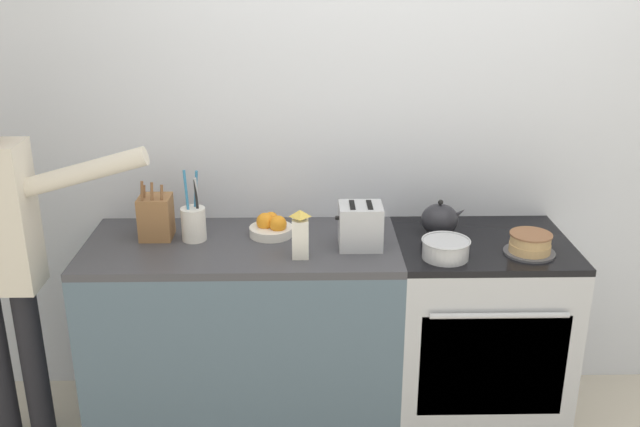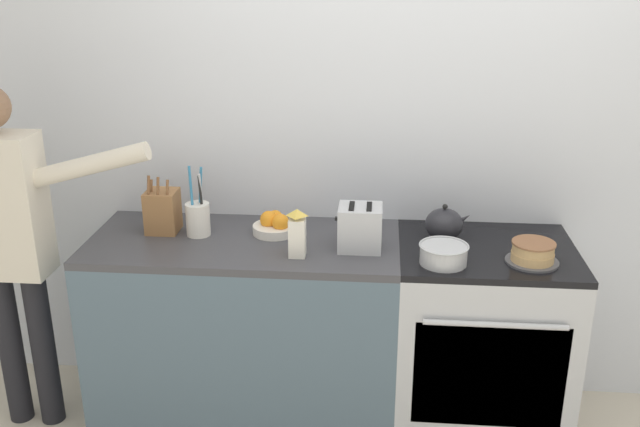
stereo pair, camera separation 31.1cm
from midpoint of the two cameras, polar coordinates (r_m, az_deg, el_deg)
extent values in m
cube|color=silver|center=(3.41, 9.75, 5.52)|extent=(8.00, 0.04, 2.60)
cube|color=#4C6070|center=(3.44, -3.25, -9.55)|extent=(1.41, 0.64, 0.89)
cube|color=#3D3D42|center=(3.23, -3.41, -2.45)|extent=(1.41, 0.64, 0.03)
cube|color=#B7BABF|center=(3.47, 15.21, -9.99)|extent=(0.78, 0.64, 0.89)
cube|color=black|center=(3.19, 16.19, -12.48)|extent=(0.64, 0.01, 0.49)
cylinder|color=#B7BABF|center=(3.04, 16.75, -8.60)|extent=(0.58, 0.02, 0.02)
cube|color=black|center=(3.27, 15.95, -2.96)|extent=(0.78, 0.64, 0.03)
cylinder|color=#4C4C51|center=(3.17, 19.33, -3.70)|extent=(0.22, 0.22, 0.01)
cylinder|color=tan|center=(3.16, 19.38, -3.31)|extent=(0.18, 0.18, 0.04)
cylinder|color=tan|center=(3.14, 19.46, -2.69)|extent=(0.17, 0.17, 0.04)
cylinder|color=brown|center=(3.13, 19.51, -2.30)|extent=(0.18, 0.18, 0.01)
cylinder|color=#232328|center=(3.31, 12.50, -2.00)|extent=(0.12, 0.12, 0.01)
ellipsoid|color=#232328|center=(3.28, 12.59, -0.90)|extent=(0.17, 0.17, 0.14)
cone|color=#232328|center=(3.28, 14.02, -0.52)|extent=(0.08, 0.04, 0.07)
sphere|color=black|center=(3.25, 12.70, 0.49)|extent=(0.02, 0.02, 0.02)
cylinder|color=#B7BABF|center=(3.04, 12.76, -3.31)|extent=(0.20, 0.20, 0.08)
torus|color=#B7BABF|center=(3.03, 12.82, -2.58)|extent=(0.21, 0.21, 0.01)
cube|color=olive|center=(3.34, -9.90, 0.13)|extent=(0.14, 0.14, 0.20)
cylinder|color=brown|center=(3.27, -10.94, 2.21)|extent=(0.01, 0.04, 0.09)
cylinder|color=brown|center=(3.26, -10.21, 2.15)|extent=(0.01, 0.04, 0.08)
cylinder|color=brown|center=(3.25, -9.46, 2.05)|extent=(0.01, 0.03, 0.07)
cylinder|color=brown|center=(3.30, -10.75, 2.17)|extent=(0.01, 0.03, 0.06)
cylinder|color=silver|center=(3.28, -7.08, -0.51)|extent=(0.11, 0.11, 0.15)
cylinder|color=black|center=(3.24, -6.79, 1.04)|extent=(0.02, 0.03, 0.24)
cylinder|color=teal|center=(3.25, -6.89, 1.44)|extent=(0.04, 0.03, 0.27)
cylinder|color=teal|center=(3.23, -7.55, 1.34)|extent=(0.03, 0.06, 0.27)
cylinder|color=#B7BABF|center=(3.24, -6.78, 1.13)|extent=(0.01, 0.04, 0.25)
cylinder|color=silver|center=(3.29, -0.97, -1.32)|extent=(0.20, 0.20, 0.04)
sphere|color=orange|center=(3.28, -1.42, -0.54)|extent=(0.08, 0.08, 0.08)
sphere|color=orange|center=(3.25, -0.43, -0.78)|extent=(0.08, 0.08, 0.08)
sphere|color=orange|center=(3.32, -0.93, -0.37)|extent=(0.07, 0.07, 0.07)
cube|color=#B7BABF|center=(3.11, 6.09, -1.19)|extent=(0.19, 0.17, 0.19)
cube|color=black|center=(3.08, 5.46, 0.55)|extent=(0.02, 0.12, 0.00)
cube|color=black|center=(3.08, 6.86, 0.51)|extent=(0.02, 0.12, 0.00)
cube|color=black|center=(3.10, 4.23, -0.46)|extent=(0.02, 0.02, 0.01)
cube|color=white|center=(3.02, 1.11, -2.01)|extent=(0.07, 0.07, 0.17)
pyramid|color=#E0BC4C|center=(2.98, 1.13, 0.03)|extent=(0.07, 0.07, 0.03)
cylinder|color=black|center=(3.66, -21.27, -10.01)|extent=(0.11, 0.11, 0.78)
cylinder|color=black|center=(3.60, -18.95, -10.27)|extent=(0.11, 0.11, 0.78)
cube|color=beige|center=(3.34, -21.59, 0.53)|extent=(0.34, 0.20, 0.65)
cylinder|color=beige|center=(3.12, -15.40, 3.68)|extent=(0.55, 0.08, 0.22)
camera|label=1|loc=(0.16, -87.14, 1.06)|focal=40.00mm
camera|label=2|loc=(0.16, 92.86, -1.06)|focal=40.00mm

